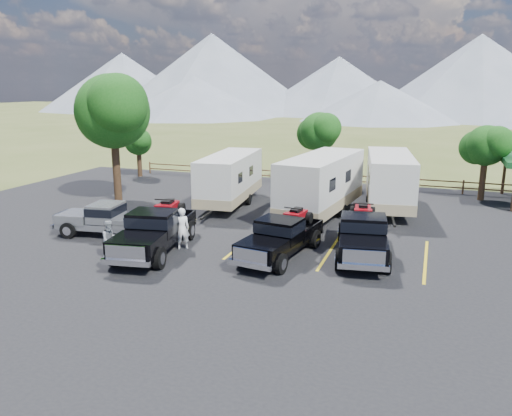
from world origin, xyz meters
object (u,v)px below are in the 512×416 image
(pickup_silver, at_px, (109,219))
(rig_center, at_px, (282,235))
(tree_big_nw, at_px, (112,111))
(trailer_right, at_px, (389,181))
(person_a, at_px, (182,229))
(rig_right, at_px, (363,233))
(trailer_left, at_px, (230,179))
(trailer_center, at_px, (321,185))
(rig_left, at_px, (155,229))
(person_b, at_px, (110,240))

(pickup_silver, bearing_deg, rig_center, 81.71)
(tree_big_nw, relative_size, rig_center, 1.34)
(trailer_right, relative_size, person_a, 4.98)
(rig_right, relative_size, trailer_left, 0.70)
(trailer_left, relative_size, trailer_right, 0.95)
(trailer_center, distance_m, person_a, 8.92)
(rig_center, relative_size, trailer_center, 0.60)
(rig_left, distance_m, trailer_left, 9.13)
(rig_right, bearing_deg, trailer_left, 134.62)
(trailer_center, bearing_deg, person_a, -113.96)
(tree_big_nw, bearing_deg, trailer_right, 12.17)
(rig_center, bearing_deg, pickup_silver, -171.88)
(rig_center, distance_m, trailer_center, 7.07)
(rig_left, bearing_deg, pickup_silver, 149.74)
(tree_big_nw, bearing_deg, trailer_left, 11.26)
(rig_left, distance_m, person_b, 1.97)
(trailer_center, bearing_deg, person_b, -117.85)
(trailer_left, xyz_separation_m, pickup_silver, (-3.06, -7.86, -0.78))
(trailer_left, bearing_deg, rig_right, -42.50)
(trailer_left, relative_size, pickup_silver, 1.62)
(tree_big_nw, bearing_deg, rig_left, -46.50)
(person_a, relative_size, person_b, 1.14)
(trailer_center, bearing_deg, tree_big_nw, -170.53)
(rig_right, height_order, trailer_center, trailer_center)
(pickup_silver, relative_size, person_b, 3.32)
(trailer_left, bearing_deg, person_b, -101.34)
(trailer_right, distance_m, pickup_silver, 15.77)
(tree_big_nw, distance_m, trailer_center, 13.40)
(rig_center, bearing_deg, rig_right, 30.21)
(rig_right, xyz_separation_m, person_a, (-7.65, -1.89, -0.03))
(tree_big_nw, distance_m, rig_center, 15.00)
(trailer_right, bearing_deg, person_a, -135.40)
(tree_big_nw, xyz_separation_m, person_a, (8.27, -7.08, -4.62))
(rig_left, relative_size, pickup_silver, 1.17)
(person_b, bearing_deg, pickup_silver, 72.91)
(rig_left, distance_m, trailer_center, 9.96)
(tree_big_nw, xyz_separation_m, trailer_center, (12.85, 0.54, -3.78))
(tree_big_nw, bearing_deg, rig_center, -27.02)
(rig_left, relative_size, trailer_center, 0.66)
(trailer_right, height_order, pickup_silver, trailer_right)
(rig_right, height_order, person_a, rig_right)
(rig_left, height_order, trailer_right, trailer_right)
(rig_left, distance_m, trailer_right, 14.32)
(rig_right, xyz_separation_m, pickup_silver, (-11.92, -1.26, -0.14))
(rig_center, distance_m, person_a, 4.47)
(tree_big_nw, height_order, trailer_center, tree_big_nw)
(trailer_center, relative_size, trailer_right, 1.05)
(trailer_right, bearing_deg, trailer_left, -175.61)
(tree_big_nw, height_order, rig_center, tree_big_nw)
(rig_center, distance_m, person_b, 7.20)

